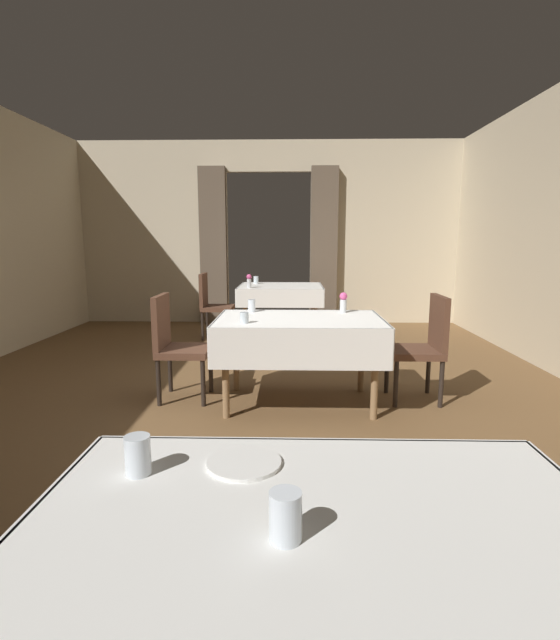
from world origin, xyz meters
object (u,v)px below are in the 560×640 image
chair_mid_right (424,343)px  glass_mid_b (244,318)px  dining_table_near (319,554)px  glass_near_b (138,455)px  glass_mid_c (252,306)px  glass_near_a (285,516)px  plate_near_c (244,463)px  chair_mid_left (175,342)px  glass_far_b (256,280)px  chair_far_left (212,302)px  flower_vase_far (249,281)px  dining_table_mid (299,330)px  flower_vase_mid (343,302)px  dining_table_far (281,292)px

chair_mid_right → glass_mid_b: (-1.53, -0.37, 0.28)m
dining_table_near → glass_near_b: size_ratio=12.79×
dining_table_near → glass_mid_c: bearing=97.7°
glass_near_a → plate_near_c: 0.37m
chair_mid_left → plate_near_c: bearing=-71.9°
glass_far_b → chair_far_left: bearing=-148.3°
flower_vase_far → chair_mid_left: bearing=-100.5°
plate_near_c → glass_far_b: bearing=94.0°
dining_table_mid → glass_far_b: bearing=101.0°
glass_near_a → flower_vase_mid: size_ratio=0.61×
dining_table_far → glass_mid_b: (-0.22, -3.09, 0.13)m
chair_mid_right → flower_vase_far: (-1.74, 2.35, 0.34)m
dining_table_far → chair_far_left: size_ratio=1.29×
dining_table_near → chair_mid_left: (-1.09, 2.97, -0.14)m
flower_vase_mid → glass_near_b: bearing=-106.8°
glass_near_a → dining_table_near: bearing=45.3°
chair_mid_right → glass_near_b: bearing=-119.7°
glass_near_a → dining_table_mid: bearing=88.5°
chair_mid_right → chair_far_left: same height
glass_near_a → glass_near_b: 0.51m
plate_near_c → glass_mid_c: glass_mid_c is taller
glass_mid_c → flower_vase_far: flower_vase_far is taller
chair_mid_right → chair_mid_left: same height
chair_far_left → plate_near_c: (1.00, -5.33, 0.24)m
dining_table_mid → flower_vase_far: bearing=104.7°
dining_table_mid → dining_table_far: size_ratio=1.17×
chair_far_left → flower_vase_mid: size_ratio=5.06×
chair_mid_left → flower_vase_mid: 1.54m
glass_mid_c → glass_far_b: (-0.17, 2.76, -0.00)m
chair_far_left → glass_mid_c: bearing=-72.0°
glass_near_b → dining_table_near: bearing=-22.1°
glass_mid_c → flower_vase_far: size_ratio=0.60×
glass_mid_b → dining_table_near: bearing=-80.4°
glass_near_b → chair_mid_right: bearing=60.3°
dining_table_mid → glass_near_b: (-0.50, -2.67, 0.16)m
dining_table_near → glass_far_b: 6.00m
dining_table_near → glass_mid_c: size_ratio=12.57×
flower_vase_far → chair_mid_right: bearing=-53.6°
dining_table_far → chair_far_left: bearing=-173.7°
flower_vase_far → glass_far_b: (0.05, 0.63, -0.05)m
dining_table_far → plate_near_c: (0.02, -5.44, 0.10)m
glass_mid_c → glass_mid_b: bearing=-90.8°
dining_table_mid → glass_mid_c: (-0.43, 0.33, 0.16)m
dining_table_mid → glass_far_b: 3.16m
flower_vase_mid → chair_mid_left: bearing=-171.8°
dining_table_near → glass_mid_c: glass_mid_c is taller
dining_table_near → chair_mid_left: bearing=110.2°
chair_mid_left → glass_mid_b: bearing=-28.6°
plate_near_c → dining_table_near: bearing=-52.0°
dining_table_mid → chair_mid_right: (1.09, 0.11, -0.13)m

